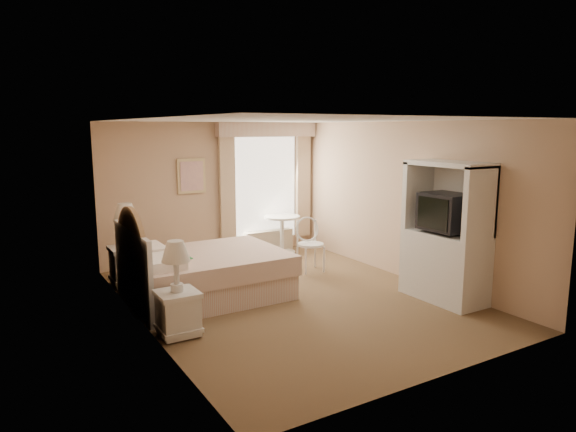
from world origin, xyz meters
TOP-DOWN VIEW (x-y plane):
  - room at (0.00, 0.00)m, footprint 4.21×5.51m
  - window at (1.05, 2.65)m, footprint 2.05×0.22m
  - framed_art at (-0.45, 2.71)m, footprint 0.52×0.04m
  - bed at (-1.12, 0.69)m, footprint 2.15×1.69m
  - nightstand_near at (-1.84, -0.46)m, footprint 0.46×0.46m
  - nightstand_far at (-1.84, 1.85)m, footprint 0.52×0.52m
  - round_table at (1.23, 2.40)m, footprint 0.69×0.69m
  - cafe_chair at (1.01, 1.11)m, footprint 0.49×0.49m
  - armoire at (1.81, -1.14)m, footprint 0.59×1.17m

SIDE VIEW (x-z plane):
  - bed at x=-1.12m, z-range -0.39..1.11m
  - nightstand_near at x=-1.84m, z-range -0.14..0.98m
  - nightstand_far at x=-1.84m, z-range -0.15..1.10m
  - round_table at x=1.23m, z-range 0.12..0.85m
  - cafe_chair at x=1.01m, z-range 0.07..0.98m
  - armoire at x=1.81m, z-range -0.17..1.78m
  - room at x=0.00m, z-range -0.01..2.50m
  - window at x=1.05m, z-range 0.09..2.60m
  - framed_art at x=-0.45m, z-range 1.24..1.86m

